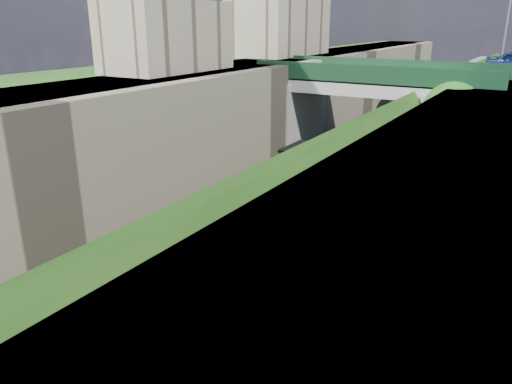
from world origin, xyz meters
TOP-DOWN VIEW (x-y plane):
  - ground at (0.00, 0.00)m, footprint 160.00×160.00m
  - trackbed at (0.00, 20.00)m, footprint 10.00×90.00m
  - retaining_wall at (-5.50, 20.00)m, footprint 1.00×90.00m
  - street_plateau_left at (-9.00, 20.00)m, footprint 6.00×90.00m
  - embankment_slope at (5.07, 17.91)m, footprint 4.42×90.00m
  - track_left at (-2.00, 20.00)m, footprint 2.50×90.00m
  - track_right at (1.20, 20.00)m, footprint 2.50×90.00m
  - road_bridge at (0.94, 24.00)m, footprint 16.00×6.40m
  - building_far at (-10.50, 30.00)m, footprint 5.00×10.00m
  - building_near at (-9.50, 14.00)m, footprint 4.00×8.00m
  - tree at (5.91, 21.32)m, footprint 3.60×3.80m
  - lamppost at (7.17, 30.53)m, footprint 0.87×0.15m
  - locomotive at (1.20, 8.98)m, footprint 3.10×10.22m
  - tender at (1.20, 16.34)m, footprint 2.70×6.00m
  - coach_front at (1.20, 28.94)m, footprint 2.90×18.00m
  - coach_middle at (1.20, 47.74)m, footprint 2.90×18.00m
  - coach_rear at (1.20, 66.54)m, footprint 2.90×18.00m

SIDE VIEW (x-z plane):
  - ground at x=0.00m, z-range 0.00..0.00m
  - trackbed at x=0.00m, z-range 0.00..0.20m
  - track_left at x=-2.00m, z-range 0.15..0.35m
  - track_right at x=1.20m, z-range 0.15..0.35m
  - tender at x=1.20m, z-range 0.09..3.14m
  - locomotive at x=1.20m, z-range -0.02..3.81m
  - coach_front at x=1.20m, z-range 0.20..3.90m
  - coach_middle at x=1.20m, z-range 0.20..3.90m
  - coach_rear at x=1.20m, z-range 0.20..3.90m
  - embankment_slope at x=5.07m, z-range -0.32..6.06m
  - retaining_wall at x=-5.50m, z-range 0.00..7.00m
  - street_plateau_left at x=-9.00m, z-range 0.00..7.00m
  - road_bridge at x=0.94m, z-range 0.45..7.70m
  - tree at x=5.91m, z-range 1.35..7.95m
  - building_near at x=-9.50m, z-range 7.00..11.00m
  - lamppost at x=7.17m, z-range 6.57..12.57m
  - building_far at x=-10.50m, z-range 7.00..13.00m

